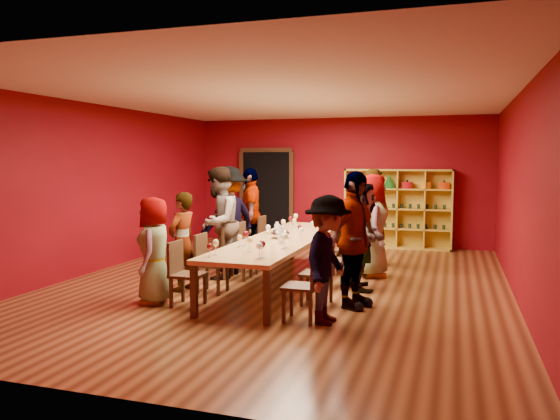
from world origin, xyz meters
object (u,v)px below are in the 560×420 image
(person_right_1, at_px, (354,240))
(chair_person_right_3, at_px, (350,247))
(spittoon_bowl, at_px, (280,234))
(person_left_0, at_px, (154,250))
(person_right_2, at_px, (361,236))
(chair_person_left_0, at_px, (183,270))
(chair_person_left_1, at_px, (207,260))
(person_left_1, at_px, (182,242))
(person_right_0, at_px, (328,260))
(wine_bottle, at_px, (323,218))
(chair_person_left_4, at_px, (267,236))
(chair_person_left_2, at_px, (233,250))
(tasting_table, at_px, (282,241))
(person_left_2, at_px, (219,223))
(person_right_3, at_px, (372,226))
(shelving_unit, at_px, (398,205))
(chair_person_left_3, at_px, (247,244))
(person_right_4, at_px, (376,218))
(chair_person_right_2, at_px, (338,256))
(person_left_3, at_px, (228,219))
(chair_person_right_1, at_px, (322,269))
(chair_person_right_0, at_px, (307,282))
(chair_person_right_4, at_px, (359,239))
(person_left_4, at_px, (251,214))

(person_right_1, height_order, chair_person_right_3, person_right_1)
(person_right_1, height_order, spittoon_bowl, person_right_1)
(person_left_0, bearing_deg, person_right_2, 106.76)
(chair_person_left_0, relative_size, chair_person_left_1, 1.00)
(person_left_1, relative_size, person_right_1, 0.82)
(person_right_0, distance_m, wine_bottle, 3.99)
(chair_person_left_4, bearing_deg, person_right_0, -61.00)
(chair_person_left_4, bearing_deg, chair_person_left_1, -90.00)
(chair_person_left_2, bearing_deg, person_left_1, -112.63)
(chair_person_left_0, bearing_deg, chair_person_left_2, 90.00)
(tasting_table, distance_m, spittoon_bowl, 0.13)
(person_left_2, distance_m, person_right_1, 2.78)
(chair_person_right_3, relative_size, spittoon_bowl, 2.94)
(chair_person_right_3, xyz_separation_m, person_right_3, (0.38, 0.00, 0.39))
(person_left_0, height_order, chair_person_left_4, person_left_0)
(shelving_unit, xyz_separation_m, chair_person_left_1, (-2.31, -5.20, -0.49))
(chair_person_left_3, relative_size, person_right_4, 0.48)
(chair_person_left_0, relative_size, person_left_1, 0.59)
(tasting_table, relative_size, person_right_2, 2.69)
(chair_person_right_2, bearing_deg, person_right_0, -82.28)
(person_left_3, distance_m, chair_person_right_1, 2.86)
(person_left_3, bearing_deg, spittoon_bowl, 81.37)
(chair_person_right_2, bearing_deg, spittoon_bowl, -176.57)
(tasting_table, xyz_separation_m, person_left_2, (-1.18, 0.12, 0.25))
(person_left_1, relative_size, person_right_0, 0.96)
(shelving_unit, relative_size, chair_person_right_0, 2.70)
(chair_person_left_4, bearing_deg, wine_bottle, 6.29)
(person_right_4, relative_size, wine_bottle, 5.63)
(chair_person_right_4, relative_size, wine_bottle, 2.73)
(shelving_unit, bearing_deg, person_right_4, -94.25)
(shelving_unit, bearing_deg, person_right_1, -90.59)
(person_left_1, height_order, person_right_2, person_right_2)
(person_left_4, bearing_deg, tasting_table, 13.62)
(person_left_2, distance_m, person_right_3, 2.62)
(chair_person_left_2, height_order, chair_person_right_4, same)
(wine_bottle, bearing_deg, chair_person_right_3, -53.43)
(chair_person_left_2, relative_size, chair_person_left_4, 1.00)
(person_left_4, relative_size, person_right_4, 1.01)
(person_left_1, distance_m, chair_person_right_1, 2.26)
(chair_person_left_2, xyz_separation_m, person_right_3, (2.20, 0.90, 0.39))
(chair_person_left_1, bearing_deg, person_right_3, 41.00)
(person_right_2, xyz_separation_m, chair_person_right_3, (-0.35, 1.00, -0.34))
(chair_person_left_3, xyz_separation_m, chair_person_right_0, (1.82, -2.61, 0.00))
(chair_person_left_1, xyz_separation_m, chair_person_right_0, (1.82, -0.99, 0.00))
(person_left_2, distance_m, person_left_3, 0.62)
(tasting_table, bearing_deg, person_left_1, -146.39)
(person_left_3, relative_size, chair_person_right_0, 2.12)
(chair_person_right_4, bearing_deg, person_left_0, -121.57)
(person_left_3, bearing_deg, wine_bottle, 154.02)
(person_left_0, bearing_deg, person_left_1, 162.26)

